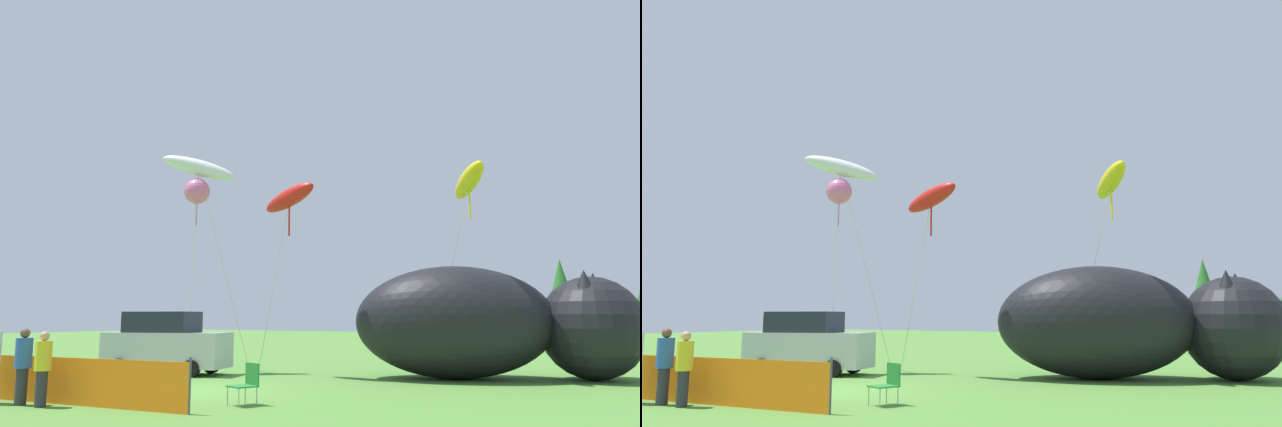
{
  "view_description": "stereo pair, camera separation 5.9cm",
  "coord_description": "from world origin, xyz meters",
  "views": [
    {
      "loc": [
        12.16,
        -12.44,
        1.95
      ],
      "look_at": [
        0.74,
        5.46,
        5.47
      ],
      "focal_mm": 35.0,
      "sensor_mm": 36.0,
      "label": 1
    },
    {
      "loc": [
        12.21,
        -12.41,
        1.95
      ],
      "look_at": [
        0.74,
        5.46,
        5.47
      ],
      "focal_mm": 35.0,
      "sensor_mm": 36.0,
      "label": 2
    }
  ],
  "objects": [
    {
      "name": "ground_plane",
      "position": [
        0.0,
        0.0,
        0.0
      ],
      "size": [
        120.0,
        120.0,
        0.0
      ],
      "primitive_type": "plane",
      "color": "#548C38"
    },
    {
      "name": "parked_car",
      "position": [
        -4.06,
        3.14,
        1.03
      ],
      "size": [
        4.52,
        2.86,
        2.12
      ],
      "rotation": [
        0.0,
        0.0,
        0.32
      ],
      "color": "#B7BCC1",
      "rests_on": "ground"
    },
    {
      "name": "folding_chair",
      "position": [
        3.04,
        -1.21,
        0.52
      ],
      "size": [
        0.69,
        0.69,
        0.91
      ],
      "rotation": [
        0.0,
        0.0,
        -1.88
      ],
      "color": "#267F33",
      "rests_on": "ground"
    },
    {
      "name": "inflatable_cat",
      "position": [
        5.89,
        7.43,
        1.65
      ],
      "size": [
        9.03,
        6.47,
        3.57
      ],
      "rotation": [
        0.0,
        0.0,
        0.46
      ],
      "color": "black",
      "rests_on": "ground"
    },
    {
      "name": "safety_fence",
      "position": [
        -0.87,
        -3.36,
        0.52
      ],
      "size": [
        7.66,
        0.98,
        1.14
      ],
      "rotation": [
        0.0,
        0.0,
        0.12
      ],
      "color": "orange",
      "rests_on": "ground"
    },
    {
      "name": "spectator_in_black_shirt",
      "position": [
        -0.56,
        -3.86,
        0.89
      ],
      "size": [
        0.35,
        0.35,
        1.63
      ],
      "color": "#2D2D38",
      "rests_on": "ground"
    },
    {
      "name": "spectator_in_green_shirt",
      "position": [
        -1.23,
        -3.9,
        0.92
      ],
      "size": [
        0.37,
        0.37,
        1.69
      ],
      "color": "#2D2D38",
      "rests_on": "ground"
    },
    {
      "name": "kite_red_lizard",
      "position": [
        0.09,
        4.53,
        5.92
      ],
      "size": [
        3.42,
        1.82,
        6.57
      ],
      "color": "silver",
      "rests_on": "ground"
    },
    {
      "name": "kite_white_ghost",
      "position": [
        -3.91,
        4.3,
        7.45
      ],
      "size": [
        2.78,
        3.65,
        8.14
      ],
      "color": "silver",
      "rests_on": "ground"
    },
    {
      "name": "kite_pink_octopus",
      "position": [
        -3.87,
        4.2,
        6.53
      ],
      "size": [
        1.07,
        1.27,
        7.02
      ],
      "color": "silver",
      "rests_on": "ground"
    },
    {
      "name": "kite_yellow_hero",
      "position": [
        5.49,
        7.14,
        6.36
      ],
      "size": [
        3.02,
        2.52,
        7.04
      ],
      "color": "silver",
      "rests_on": "ground"
    },
    {
      "name": "horizon_tree_mid",
      "position": [
        3.51,
        30.18,
        3.48
      ],
      "size": [
        2.37,
        2.37,
        5.67
      ],
      "color": "brown",
      "rests_on": "ground"
    }
  ]
}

